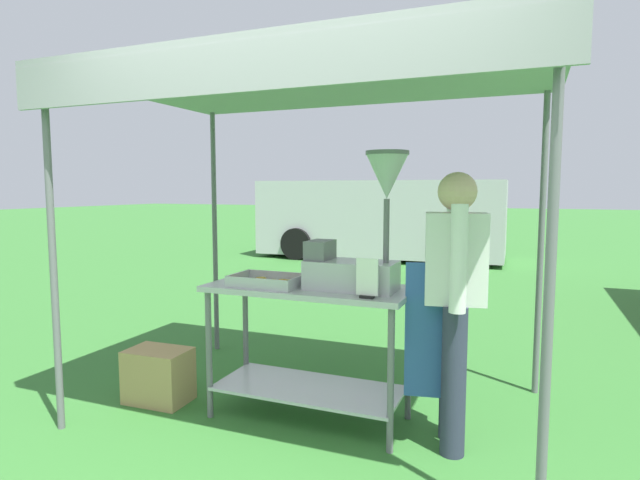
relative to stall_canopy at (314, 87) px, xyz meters
name	(u,v)px	position (x,y,z in m)	size (l,w,h in m)	color
ground_plane	(447,286)	(0.15, 5.01, -2.16)	(70.00, 70.00, 0.00)	#33702D
stall_canopy	(314,87)	(0.00, 0.00, 0.00)	(2.99, 1.96, 2.25)	slate
donut_cart	(308,325)	(0.00, -0.10, -1.53)	(1.32, 0.57, 0.89)	#B7B7BC
donut_tray	(267,283)	(-0.25, -0.20, -1.25)	(0.45, 0.31, 0.07)	#B7B7BC
donut_fryer	(361,239)	(0.36, -0.11, -0.96)	(0.63, 0.28, 0.85)	#B7B7BC
menu_sign	(367,281)	(0.46, -0.31, -1.18)	(0.13, 0.05, 0.23)	black
vendor	(454,295)	(0.92, -0.12, -1.26)	(0.46, 0.54, 1.61)	#2D3347
supply_crate	(159,375)	(-1.10, -0.26, -1.97)	(0.45, 0.31, 0.38)	tan
van_silver	(381,218)	(-1.70, 7.86, -1.29)	(5.25, 2.20, 1.69)	#BCBCC1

